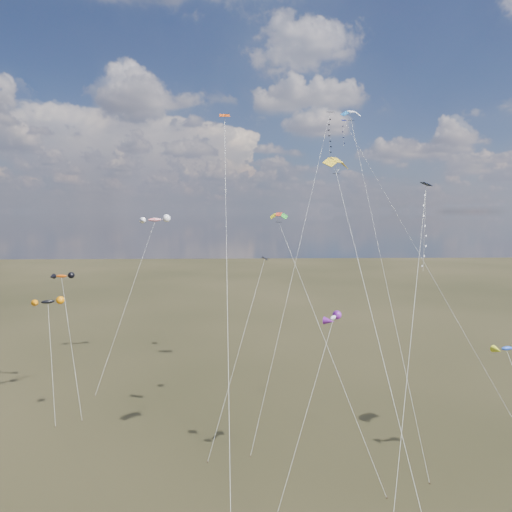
{
  "coord_description": "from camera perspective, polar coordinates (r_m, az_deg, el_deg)",
  "views": [
    {
      "loc": [
        -1.84,
        -32.29,
        23.9
      ],
      "look_at": [
        0.0,
        18.0,
        19.0
      ],
      "focal_mm": 32.0,
      "sensor_mm": 36.0,
      "label": 1
    }
  ],
  "objects": [
    {
      "name": "novelty_black_orange",
      "position": [
        62.5,
        -24.57,
        -5.24
      ],
      "size": [
        4.98,
        8.57,
        13.28
      ],
      "color": "black",
      "rests_on": "ground"
    },
    {
      "name": "novelty_redwhite_stripe",
      "position": [
        71.78,
        -12.56,
        4.42
      ],
      "size": [
        8.04,
        13.85,
        23.4
      ],
      "color": "red",
      "rests_on": "ground"
    },
    {
      "name": "parafoil_tricolor",
      "position": [
        45.85,
        2.98,
        4.9
      ],
      "size": [
        9.32,
        10.96,
        24.09
      ],
      "color": "#F8F115",
      "rests_on": "ground"
    },
    {
      "name": "parafoil_blue_white",
      "position": [
        61.17,
        11.87,
        17.07
      ],
      "size": [
        3.88,
        21.72,
        37.07
      ],
      "color": "#227FD5",
      "rests_on": "ground"
    },
    {
      "name": "diamond_black_mid",
      "position": [
        49.96,
        -0.83,
        -7.09
      ],
      "size": [
        6.47,
        10.75,
        18.76
      ],
      "color": "black",
      "rests_on": "ground"
    },
    {
      "name": "diamond_black_high",
      "position": [
        63.02,
        8.71,
        13.13
      ],
      "size": [
        12.04,
        21.02,
        37.49
      ],
      "color": "black",
      "rests_on": "ground"
    },
    {
      "name": "novelty_blue_yellow",
      "position": [
        47.64,
        28.89,
        -10.13
      ],
      "size": [
        2.41,
        10.52,
        12.07
      ],
      "color": "blue",
      "rests_on": "ground"
    },
    {
      "name": "novelty_orange_black",
      "position": [
        64.0,
        -23.14,
        -2.38
      ],
      "size": [
        6.47,
        9.12,
        16.12
      ],
      "color": "#CF4B0B",
      "rests_on": "ground"
    },
    {
      "name": "novelty_white_purple",
      "position": [
        41.02,
        9.59,
        -7.72
      ],
      "size": [
        7.02,
        9.01,
        15.04
      ],
      "color": "silver",
      "rests_on": "ground"
    },
    {
      "name": "diamond_orange_center",
      "position": [
        34.38,
        -3.73,
        2.75
      ],
      "size": [
        1.39,
        20.43,
        32.41
      ],
      "color": "#CA3D03",
      "rests_on": "ground"
    },
    {
      "name": "diamond_navy_right",
      "position": [
        36.77,
        20.17,
        1.83
      ],
      "size": [
        7.5,
        13.67,
        26.15
      ],
      "color": "#0F1948",
      "rests_on": "ground"
    },
    {
      "name": "parafoil_yellow",
      "position": [
        38.63,
        10.09,
        11.52
      ],
      "size": [
        4.63,
        19.04,
        28.74
      ],
      "color": "gold",
      "rests_on": "ground"
    },
    {
      "name": "diamond_navy_tall",
      "position": [
        72.08,
        12.51,
        12.3
      ],
      "size": [
        14.02,
        28.04,
        38.28
      ],
      "color": "#0D124B",
      "rests_on": "ground"
    }
  ]
}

